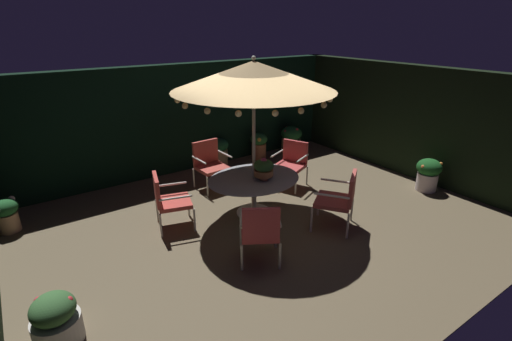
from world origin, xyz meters
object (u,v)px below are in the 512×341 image
at_px(potted_plant_back_right, 220,151).
at_px(potted_plant_right_near, 291,139).
at_px(patio_umbrella, 254,76).
at_px(potted_plant_left_near, 428,173).
at_px(patio_dining_table, 254,184).
at_px(potted_plant_right_far, 6,214).
at_px(patio_chair_east, 340,197).
at_px(patio_chair_south, 210,162).
at_px(patio_chair_southeast, 292,161).
at_px(centerpiece_planter, 264,168).
at_px(potted_plant_back_center, 259,145).
at_px(potted_plant_back_left, 56,320).
at_px(patio_chair_north, 168,198).
at_px(patio_chair_northeast, 260,229).

distance_m(potted_plant_back_right, potted_plant_right_near, 2.08).
height_order(patio_umbrella, potted_plant_left_near, patio_umbrella).
bearing_deg(potted_plant_right_near, patio_dining_table, -140.44).
distance_m(potted_plant_right_far, potted_plant_right_near, 6.52).
xyz_separation_m(patio_chair_east, patio_chair_south, (-0.96, 2.75, -0.02)).
distance_m(patio_chair_south, potted_plant_right_far, 3.66).
xyz_separation_m(patio_umbrella, potted_plant_right_far, (-3.71, 1.80, -2.13)).
xyz_separation_m(patio_chair_southeast, patio_chair_south, (-1.46, 0.90, 0.01)).
relative_size(centerpiece_planter, potted_plant_back_center, 0.61).
xyz_separation_m(patio_dining_table, patio_umbrella, (0.00, 0.00, 1.88)).
distance_m(centerpiece_planter, potted_plant_back_left, 3.71).
bearing_deg(centerpiece_planter, potted_plant_right_near, 42.50).
bearing_deg(potted_plant_right_far, potted_plant_back_right, 9.18).
bearing_deg(patio_chair_east, potted_plant_left_near, 0.58).
distance_m(centerpiece_planter, patio_chair_southeast, 1.56).
bearing_deg(patio_chair_south, potted_plant_right_far, 175.50).
distance_m(potted_plant_back_center, potted_plant_back_right, 1.06).
relative_size(patio_umbrella, potted_plant_back_left, 4.61).
xyz_separation_m(centerpiece_planter, potted_plant_left_near, (3.43, -1.03, -0.55)).
bearing_deg(potted_plant_back_left, patio_chair_north, 39.66).
height_order(potted_plant_back_center, potted_plant_back_left, potted_plant_back_center).
xyz_separation_m(patio_chair_east, potted_plant_right_far, (-4.60, 3.04, -0.25)).
bearing_deg(patio_umbrella, potted_plant_back_left, -160.33).
bearing_deg(potted_plant_right_far, potted_plant_back_center, 5.78).
distance_m(centerpiece_planter, potted_plant_back_right, 2.82).
xyz_separation_m(patio_chair_south, potted_plant_right_near, (2.86, 0.79, -0.19)).
height_order(patio_chair_east, potted_plant_left_near, patio_chair_east).
xyz_separation_m(patio_chair_northeast, potted_plant_right_far, (-2.93, 3.10, -0.22)).
bearing_deg(potted_plant_left_near, patio_chair_east, -179.42).
bearing_deg(patio_chair_east, potted_plant_back_center, 76.21).
bearing_deg(patio_chair_east, potted_plant_back_right, 92.59).
bearing_deg(patio_chair_north, potted_plant_back_center, 31.26).
bearing_deg(potted_plant_left_near, patio_dining_table, 161.05).
bearing_deg(potted_plant_right_far, patio_chair_east, -33.42).
relative_size(patio_chair_north, potted_plant_back_right, 1.44).
distance_m(potted_plant_back_center, potted_plant_back_left, 6.30).
relative_size(potted_plant_right_far, potted_plant_left_near, 0.85).
xyz_separation_m(potted_plant_back_center, potted_plant_back_right, (-1.05, 0.16, -0.01)).
relative_size(patio_chair_southeast, potted_plant_right_far, 1.62).
relative_size(patio_chair_east, potted_plant_left_near, 1.46).
xyz_separation_m(potted_plant_right_far, potted_plant_left_near, (7.23, -3.01, 0.05)).
height_order(patio_chair_north, potted_plant_right_near, patio_chair_north).
height_order(potted_plant_right_far, potted_plant_right_near, potted_plant_right_near).
bearing_deg(potted_plant_back_center, potted_plant_right_far, -174.22).
relative_size(centerpiece_planter, potted_plant_back_left, 0.67).
relative_size(patio_chair_northeast, potted_plant_back_center, 1.45).
bearing_deg(patio_umbrella, patio_chair_southeast, 23.88).
xyz_separation_m(patio_dining_table, patio_chair_southeast, (1.38, 0.61, -0.03)).
height_order(patio_dining_table, potted_plant_right_far, patio_dining_table).
xyz_separation_m(patio_chair_southeast, potted_plant_right_far, (-5.10, 1.19, -0.21)).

